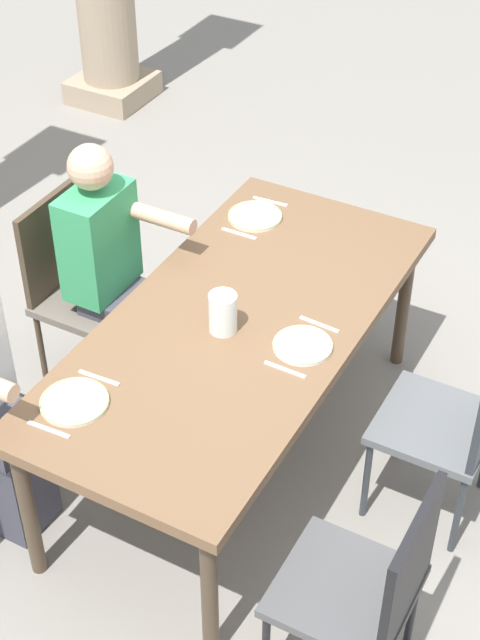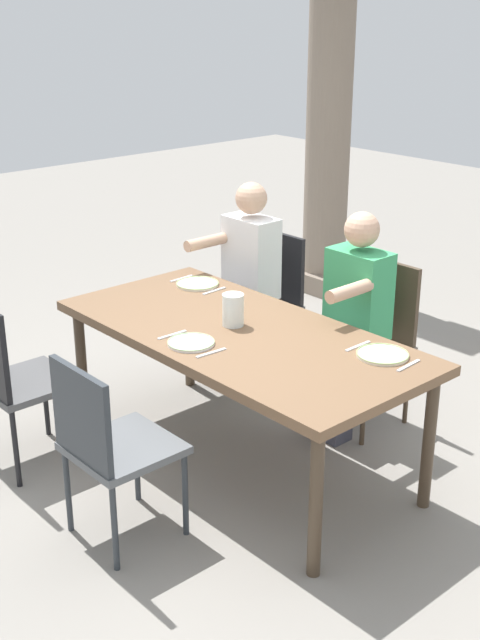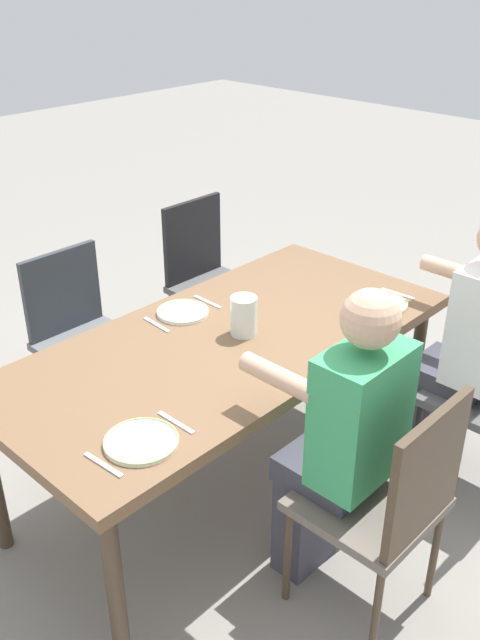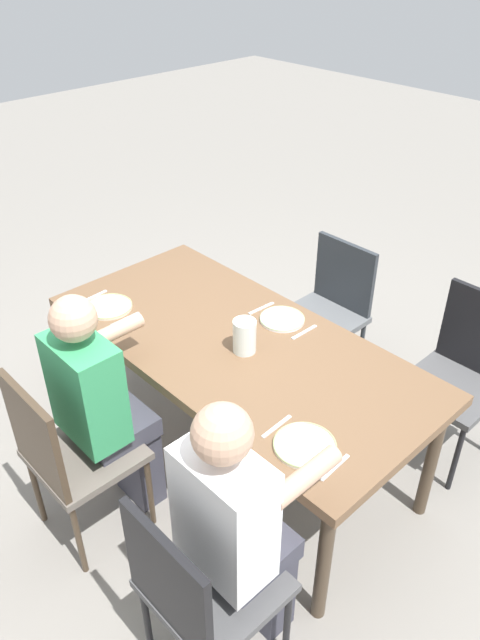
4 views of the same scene
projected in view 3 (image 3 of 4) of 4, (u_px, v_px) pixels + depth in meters
ground_plane at (229, 479)px, 3.20m from camera, size 16.00×16.00×0.00m
dining_table at (227, 351)px, 2.87m from camera, size 1.98×0.93×0.75m
chair_west_south at (207, 273)px, 3.97m from camera, size 0.44×0.44×0.93m
chair_mid_north at (390, 498)px, 2.32m from camera, size 0.44×0.44×0.93m
chair_mid_south at (80, 329)px, 3.41m from camera, size 0.44×0.44×0.88m
diner_woman_green at (341, 440)px, 2.38m from camera, size 0.35×0.49×1.26m
diner_man_white at (468, 345)px, 2.93m from camera, size 0.35×0.49×1.28m
plate_0 at (380, 303)px, 3.11m from camera, size 0.25×0.25×0.02m
fork_0 at (398, 294)px, 3.20m from camera, size 0.03×0.17×0.01m
spoon_0 at (360, 316)px, 3.01m from camera, size 0.02×0.17×0.01m
plate_1 at (183, 312)px, 3.03m from camera, size 0.23×0.23×0.02m
fork_1 at (207, 302)px, 3.13m from camera, size 0.02×0.17×0.01m
spoon_1 at (157, 325)px, 2.94m from camera, size 0.03×0.17×0.01m
plate_2 at (141, 441)px, 2.23m from camera, size 0.25×0.25×0.02m
fork_2 at (176, 423)px, 2.33m from camera, size 0.02×0.17×0.01m
spoon_2 at (103, 465)px, 2.14m from camera, size 0.03×0.17×0.01m
water_pitcher at (244, 318)px, 2.84m from camera, size 0.11×0.11×0.17m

